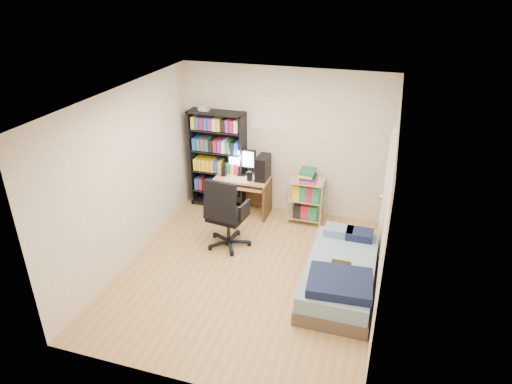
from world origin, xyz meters
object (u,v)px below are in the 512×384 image
(computer_desk, at_px, (249,180))
(bed, at_px, (340,275))
(media_shelf, at_px, (218,159))
(office_chair, at_px, (227,225))

(computer_desk, relative_size, bed, 0.64)
(media_shelf, distance_m, office_chair, 1.51)
(office_chair, distance_m, bed, 1.89)
(media_shelf, relative_size, bed, 1.00)
(computer_desk, height_order, bed, computer_desk)
(bed, bearing_deg, computer_desk, 137.13)
(office_chair, bearing_deg, computer_desk, 98.49)
(computer_desk, relative_size, office_chair, 1.00)
(media_shelf, distance_m, bed, 3.11)
(media_shelf, height_order, computer_desk, media_shelf)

